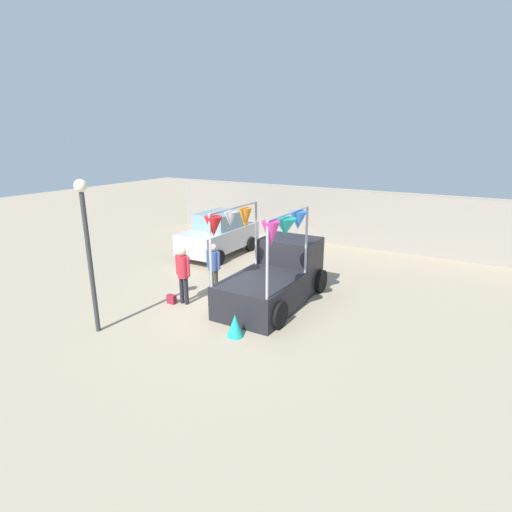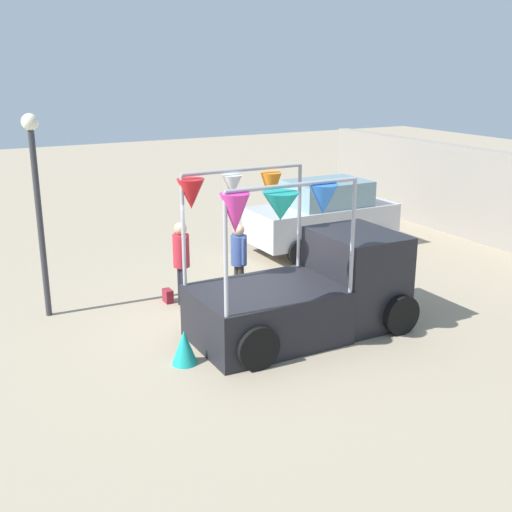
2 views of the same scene
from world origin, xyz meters
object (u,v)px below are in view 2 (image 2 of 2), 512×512
at_px(parked_car, 323,215).
at_px(handbag, 168,296).
at_px(person_customer, 181,256).
at_px(folded_kite_bundle_teal, 184,347).
at_px(person_vendor, 239,255).
at_px(street_lamp, 37,188).
at_px(vendor_truck, 313,286).

xyz_separation_m(parked_car, handbag, (1.81, -5.18, -0.80)).
xyz_separation_m(person_customer, folded_kite_bundle_teal, (2.53, -1.00, -0.80)).
bearing_deg(parked_car, person_vendor, -57.28).
distance_m(person_vendor, street_lamp, 4.24).
xyz_separation_m(parked_car, street_lamp, (1.35, -7.56, 1.66)).
relative_size(person_vendor, folded_kite_bundle_teal, 2.80).
bearing_deg(handbag, person_vendor, 65.79).
height_order(person_vendor, handbag, person_vendor).
height_order(vendor_truck, person_customer, vendor_truck).
bearing_deg(vendor_truck, person_customer, -143.91).
distance_m(parked_car, handbag, 5.54).
relative_size(vendor_truck, handbag, 14.74).
xyz_separation_m(parked_car, person_vendor, (2.43, -3.79, 0.07)).
bearing_deg(folded_kite_bundle_teal, person_customer, 158.48).
bearing_deg(handbag, vendor_truck, 35.31).
height_order(person_customer, street_lamp, street_lamp).
height_order(handbag, street_lamp, street_lamp).
bearing_deg(parked_car, handbag, -70.74).
distance_m(vendor_truck, street_lamp, 5.59).
bearing_deg(folded_kite_bundle_teal, person_vendor, 135.87).
height_order(street_lamp, folded_kite_bundle_teal, street_lamp).
xyz_separation_m(person_customer, person_vendor, (0.27, 1.19, -0.09)).
height_order(person_customer, folded_kite_bundle_teal, person_customer).
distance_m(handbag, street_lamp, 3.46).
relative_size(handbag, folded_kite_bundle_teal, 0.47).
bearing_deg(vendor_truck, parked_car, 143.91).
height_order(vendor_truck, handbag, vendor_truck).
bearing_deg(person_vendor, parked_car, 122.72).
bearing_deg(street_lamp, vendor_truck, 53.77).
height_order(vendor_truck, person_vendor, vendor_truck).
bearing_deg(person_customer, parked_car, 113.45).
relative_size(handbag, street_lamp, 0.07).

